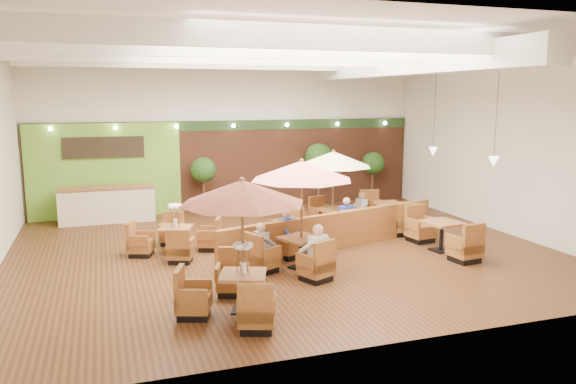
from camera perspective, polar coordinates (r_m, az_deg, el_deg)
name	(u,v)px	position (r m, az deg, el deg)	size (l,w,h in m)	color
room	(278,113)	(15.78, -1.01, 8.05)	(14.04, 14.00, 5.52)	#381E0F
service_counter	(107,205)	(19.26, -17.89, -1.23)	(3.00, 0.75, 1.18)	beige
booth_divider	(335,231)	(15.22, 4.79, -3.96)	(7.18, 0.18, 0.99)	brown
table_0	(239,217)	(10.54, -4.98, -2.51)	(2.56, 2.70, 2.62)	brown
table_1	(299,190)	(13.17, 1.12, 0.19)	(2.62, 2.78, 2.66)	brown
table_2	(333,176)	(16.86, 4.61, 1.63)	(2.58, 2.58, 2.52)	brown
table_3	(176,238)	(15.08, -11.33, -4.57)	(2.54, 2.54, 1.49)	brown
table_4	(441,237)	(15.53, 15.31, -4.41)	(1.03, 2.80, 1.02)	brown
table_5	(387,216)	(17.89, 9.98, -2.38)	(0.99, 2.73, 1.00)	brown
topiary_0	(203,172)	(19.59, -8.59, 2.02)	(0.86, 0.86, 2.01)	black
topiary_1	(319,160)	(20.71, 3.14, 3.28)	(1.02, 1.02, 2.37)	black
topiary_2	(373,165)	(21.66, 8.62, 2.72)	(0.86, 0.86, 1.99)	black
diner_0	(316,247)	(12.55, 2.88, -5.62)	(0.47, 0.44, 0.85)	silver
diner_1	(288,229)	(14.32, 0.05, -3.74)	(0.45, 0.44, 0.79)	#273DAC
diner_2	(262,242)	(13.15, -2.63, -5.07)	(0.40, 0.42, 0.74)	gray
diner_3	(345,214)	(16.20, 5.83, -2.22)	(0.42, 0.37, 0.78)	#273DAC
diner_4	(360,207)	(17.40, 7.35, -1.48)	(0.32, 0.38, 0.73)	silver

